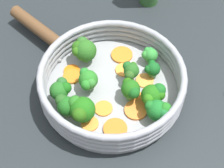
% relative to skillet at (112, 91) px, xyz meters
% --- Properties ---
extents(ground_plane, '(4.00, 4.00, 0.00)m').
position_rel_skillet_xyz_m(ground_plane, '(0.00, 0.00, -0.01)').
color(ground_plane, '#202629').
extents(skillet, '(0.27, 0.27, 0.02)m').
position_rel_skillet_xyz_m(skillet, '(0.00, 0.00, 0.00)').
color(skillet, '#939699').
rests_on(skillet, ground_plane).
extents(skillet_rim_wall, '(0.28, 0.28, 0.05)m').
position_rel_skillet_xyz_m(skillet_rim_wall, '(0.00, 0.00, 0.03)').
color(skillet_rim_wall, '#90939B').
rests_on(skillet_rim_wall, skillet).
extents(skillet_handle, '(0.16, 0.11, 0.03)m').
position_rel_skillet_xyz_m(skillet_handle, '(0.19, 0.11, 0.02)').
color(skillet_handle, brown).
rests_on(skillet_handle, skillet).
extents(skillet_rivet_left, '(0.01, 0.01, 0.01)m').
position_rel_skillet_xyz_m(skillet_rivet_left, '(0.12, 0.04, 0.01)').
color(skillet_rivet_left, gray).
rests_on(skillet_rivet_left, skillet).
extents(skillet_rivet_right, '(0.01, 0.01, 0.01)m').
position_rel_skillet_xyz_m(skillet_rivet_right, '(0.10, 0.09, 0.01)').
color(skillet_rivet_right, gray).
rests_on(skillet_rivet_right, skillet).
extents(carrot_slice_0, '(0.05, 0.05, 0.01)m').
position_rel_skillet_xyz_m(carrot_slice_0, '(0.05, 0.07, 0.01)').
color(carrot_slice_0, orange).
rests_on(carrot_slice_0, skillet).
extents(carrot_slice_1, '(0.05, 0.05, 0.00)m').
position_rel_skillet_xyz_m(carrot_slice_1, '(-0.07, 0.06, 0.01)').
color(carrot_slice_1, orange).
rests_on(carrot_slice_1, skillet).
extents(carrot_slice_2, '(0.05, 0.05, 0.00)m').
position_rel_skillet_xyz_m(carrot_slice_2, '(-0.04, 0.03, 0.01)').
color(carrot_slice_2, orange).
rests_on(carrot_slice_2, skillet).
extents(carrot_slice_3, '(0.05, 0.05, 0.00)m').
position_rel_skillet_xyz_m(carrot_slice_3, '(0.08, -0.04, 0.01)').
color(carrot_slice_3, orange).
rests_on(carrot_slice_3, skillet).
extents(carrot_slice_4, '(0.06, 0.06, 0.00)m').
position_rel_skillet_xyz_m(carrot_slice_4, '(-0.09, 0.02, 0.01)').
color(carrot_slice_4, orange).
rests_on(carrot_slice_4, skillet).
extents(carrot_slice_5, '(0.05, 0.05, 0.00)m').
position_rel_skillet_xyz_m(carrot_slice_5, '(0.04, -0.04, 0.01)').
color(carrot_slice_5, orange).
rests_on(carrot_slice_5, skillet).
extents(carrot_slice_6, '(0.05, 0.05, 0.00)m').
position_rel_skillet_xyz_m(carrot_slice_6, '(0.06, 0.07, 0.01)').
color(carrot_slice_6, orange).
rests_on(carrot_slice_6, skillet).
extents(carrot_slice_7, '(0.04, 0.04, 0.00)m').
position_rel_skillet_xyz_m(carrot_slice_7, '(0.00, -0.07, 0.01)').
color(carrot_slice_7, '#F8963F').
rests_on(carrot_slice_7, skillet).
extents(carrot_slice_8, '(0.06, 0.06, 0.00)m').
position_rel_skillet_xyz_m(carrot_slice_8, '(-0.06, -0.03, 0.01)').
color(carrot_slice_8, orange).
rests_on(carrot_slice_8, skillet).
extents(carrot_slice_9, '(0.04, 0.04, 0.00)m').
position_rel_skillet_xyz_m(carrot_slice_9, '(-0.04, -0.04, 0.01)').
color(carrot_slice_9, orange).
rests_on(carrot_slice_9, skillet).
extents(broccoli_floret_0, '(0.04, 0.04, 0.05)m').
position_rel_skillet_xyz_m(broccoli_floret_0, '(-0.03, 0.10, 0.04)').
color(broccoli_floret_0, '#7BA757').
rests_on(broccoli_floret_0, skillet).
extents(broccoli_floret_1, '(0.05, 0.05, 0.05)m').
position_rel_skillet_xyz_m(broccoli_floret_1, '(0.09, 0.04, 0.04)').
color(broccoli_floret_1, '#82AD60').
rests_on(broccoli_floret_1, skillet).
extents(broccoli_floret_2, '(0.04, 0.04, 0.05)m').
position_rel_skillet_xyz_m(broccoli_floret_2, '(0.00, 0.10, 0.04)').
color(broccoli_floret_2, '#84B56E').
rests_on(broccoli_floret_2, skillet).
extents(broccoli_floret_3, '(0.04, 0.04, 0.05)m').
position_rel_skillet_xyz_m(broccoli_floret_3, '(0.01, 0.04, 0.04)').
color(broccoli_floret_3, '#7EB466').
rests_on(broccoli_floret_3, skillet).
extents(broccoli_floret_4, '(0.04, 0.05, 0.05)m').
position_rel_skillet_xyz_m(broccoli_floret_4, '(-0.05, -0.06, 0.04)').
color(broccoli_floret_4, '#769B50').
rests_on(broccoli_floret_4, skillet).
extents(broccoli_floret_5, '(0.05, 0.04, 0.05)m').
position_rel_skillet_xyz_m(broccoli_floret_5, '(-0.03, -0.03, 0.04)').
color(broccoli_floret_5, '#73A24D').
rests_on(broccoli_floret_5, skillet).
extents(broccoli_floret_6, '(0.03, 0.03, 0.04)m').
position_rel_skillet_xyz_m(broccoli_floret_6, '(0.01, -0.09, 0.03)').
color(broccoli_floret_6, '#77A752').
rests_on(broccoli_floret_6, skillet).
extents(broccoli_floret_7, '(0.03, 0.03, 0.04)m').
position_rel_skillet_xyz_m(broccoli_floret_7, '(0.05, -0.09, 0.03)').
color(broccoli_floret_7, '#64954B').
rests_on(broccoli_floret_7, skillet).
extents(broccoli_floret_8, '(0.05, 0.05, 0.05)m').
position_rel_skillet_xyz_m(broccoli_floret_8, '(-0.05, 0.07, 0.04)').
color(broccoli_floret_8, '#628551').
rests_on(broccoli_floret_8, skillet).
extents(broccoli_floret_9, '(0.04, 0.03, 0.04)m').
position_rel_skillet_xyz_m(broccoli_floret_9, '(0.01, -0.04, 0.04)').
color(broccoli_floret_9, '#78995F').
rests_on(broccoli_floret_9, skillet).
extents(broccoli_floret_10, '(0.04, 0.04, 0.05)m').
position_rel_skillet_xyz_m(broccoli_floret_10, '(-0.09, -0.06, 0.04)').
color(broccoli_floret_10, '#7BB36F').
rests_on(broccoli_floret_10, skillet).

